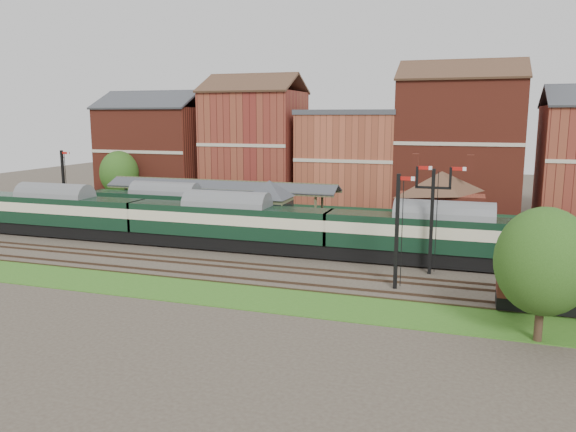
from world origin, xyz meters
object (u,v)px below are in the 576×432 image
(signal_box, at_px, (270,210))
(platform_railcar, at_px, (166,207))
(semaphore_bracket, at_px, (432,214))
(dmu_train, at_px, (227,222))

(signal_box, bearing_deg, platform_railcar, 165.82)
(signal_box, distance_m, semaphore_bracket, 16.16)
(signal_box, relative_size, dmu_train, 0.11)
(signal_box, relative_size, platform_railcar, 0.34)
(signal_box, height_order, dmu_train, signal_box)
(signal_box, bearing_deg, semaphore_bracket, -20.92)
(dmu_train, height_order, platform_railcar, dmu_train)
(signal_box, distance_m, platform_railcar, 13.29)
(signal_box, height_order, platform_railcar, signal_box)
(dmu_train, relative_size, platform_railcar, 3.15)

